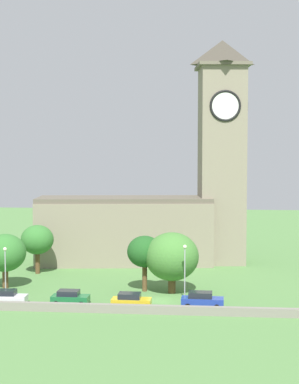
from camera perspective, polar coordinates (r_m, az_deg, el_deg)
ground_plane at (r=86.74m, az=1.70°, el=-7.91°), size 200.00×200.00×0.00m
church at (r=94.84m, az=1.22°, el=-0.70°), size 33.96×12.64×35.14m
quay_barrier at (r=66.33m, az=0.48°, el=-11.16°), size 47.93×0.70×0.95m
car_white at (r=72.21m, az=-13.56°, el=-9.71°), size 4.79×2.16×1.69m
car_green at (r=70.73m, az=-7.61°, el=-9.93°), size 4.32×2.31×1.67m
car_yellow at (r=68.65m, az=-1.78°, el=-10.31°), size 4.48×2.28×1.72m
car_blue at (r=68.97m, az=5.03°, el=-10.21°), size 4.82×2.26×1.82m
streetlamp_west_end at (r=75.06m, az=-13.61°, el=-6.62°), size 0.44×0.44×6.11m
streetlamp_west_mid at (r=70.15m, az=3.39°, el=-6.89°), size 0.44×0.44×6.87m
tree_riverside_east at (r=79.87m, az=-13.64°, el=-5.68°), size 5.44×5.44×7.07m
tree_by_tower at (r=75.84m, az=-0.47°, el=-5.74°), size 4.44×4.44×7.08m
tree_churchyard at (r=74.96m, az=2.15°, el=-6.19°), size 6.72×6.72×7.64m
tree_riverside_west at (r=88.26m, az=-10.67°, el=-4.52°), size 4.73×4.73×7.10m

